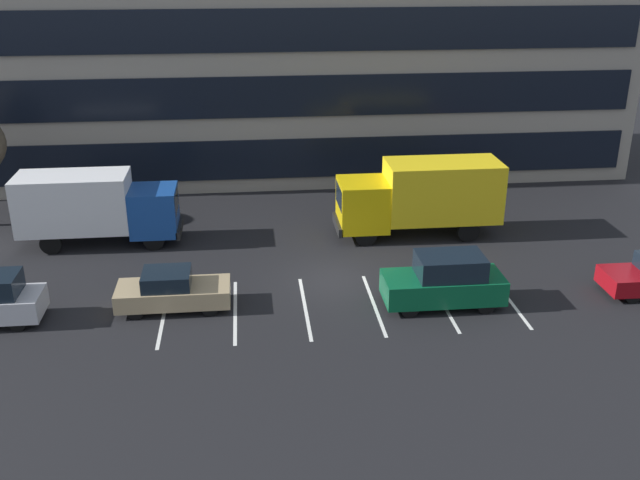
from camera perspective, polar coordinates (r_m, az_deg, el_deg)
name	(u,v)px	position (r m, az deg, el deg)	size (l,w,h in m)	color
ground_plane	(332,279)	(31.71, 0.96, -3.10)	(120.00, 120.00, 0.00)	black
office_building	(298,23)	(46.74, -1.73, 16.64)	(39.61, 11.28, 18.00)	gray
lot_markings	(340,306)	(29.47, 1.56, -5.19)	(14.14, 5.40, 0.01)	silver
box_truck_blue	(95,205)	(36.36, -17.23, 2.62)	(7.57, 2.51, 3.51)	#194799
box_truck_yellow_all	(422,195)	(36.16, 7.98, 3.54)	(8.07, 2.67, 3.74)	yellow
suv_forest	(445,281)	(29.54, 9.76, -3.20)	(4.79, 2.03, 2.17)	#0C5933
sedan_tan	(172,291)	(29.59, -11.51, -3.91)	(4.48, 1.88, 1.61)	tan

